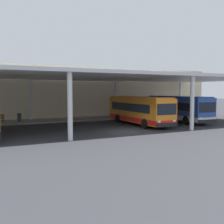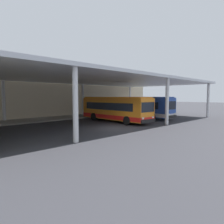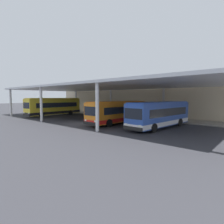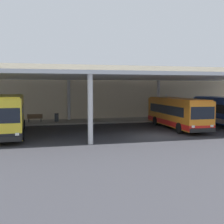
{
  "view_description": "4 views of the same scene",
  "coord_description": "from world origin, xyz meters",
  "views": [
    {
      "loc": [
        -12.82,
        -22.7,
        3.82
      ],
      "look_at": [
        0.04,
        2.6,
        1.65
      ],
      "focal_mm": 44.14,
      "sensor_mm": 36.0,
      "label": 1
    },
    {
      "loc": [
        -14.07,
        -14.21,
        3.23
      ],
      "look_at": [
        1.99,
        2.15,
        1.43
      ],
      "focal_mm": 31.95,
      "sensor_mm": 36.0,
      "label": 2
    },
    {
      "loc": [
        20.22,
        -16.03,
        3.74
      ],
      "look_at": [
        1.88,
        4.79,
        1.44
      ],
      "focal_mm": 28.9,
      "sensor_mm": 36.0,
      "label": 3
    },
    {
      "loc": [
        -9.88,
        -23.93,
        4.24
      ],
      "look_at": [
        -2.76,
        4.37,
        1.81
      ],
      "focal_mm": 46.56,
      "sensor_mm": 36.0,
      "label": 4
    }
  ],
  "objects": [
    {
      "name": "platform_kerb",
      "position": [
        0.0,
        11.75,
        0.09
      ],
      "size": [
        42.0,
        4.5,
        0.18
      ],
      "primitive_type": "cube",
      "color": "gray",
      "rests_on": "ground"
    },
    {
      "name": "bus_middle_bay",
      "position": [
        10.17,
        4.22,
        1.66
      ],
      "size": [
        3.27,
        10.68,
        3.17
      ],
      "color": "#284CA8",
      "rests_on": "ground"
    },
    {
      "name": "trash_bin",
      "position": [
        -7.88,
        11.44,
        0.68
      ],
      "size": [
        0.52,
        0.52,
        0.98
      ],
      "color": "#33383D",
      "rests_on": "platform_kerb"
    },
    {
      "name": "banner_sign",
      "position": [
        6.16,
        10.94,
        1.98
      ],
      "size": [
        0.7,
        0.12,
        3.2
      ],
      "color": "#B2B2B7",
      "rests_on": "platform_kerb"
    },
    {
      "name": "ground_plane",
      "position": [
        0.0,
        0.0,
        0.0
      ],
      "size": [
        200.0,
        200.0,
        0.0
      ],
      "primitive_type": "plane",
      "color": "#333338"
    },
    {
      "name": "canopy_shelter",
      "position": [
        0.0,
        5.5,
        5.31
      ],
      "size": [
        40.0,
        17.0,
        5.55
      ],
      "color": "silver",
      "rests_on": "ground"
    },
    {
      "name": "bus_second_bay",
      "position": [
        4.05,
        3.71,
        1.66
      ],
      "size": [
        2.91,
        10.59,
        3.17
      ],
      "color": "orange",
      "rests_on": "ground"
    },
    {
      "name": "station_building_facade",
      "position": [
        0.0,
        15.0,
        3.65
      ],
      "size": [
        48.0,
        1.6,
        7.3
      ],
      "primitive_type": "cube",
      "color": "#C1B293",
      "rests_on": "ground"
    }
  ]
}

